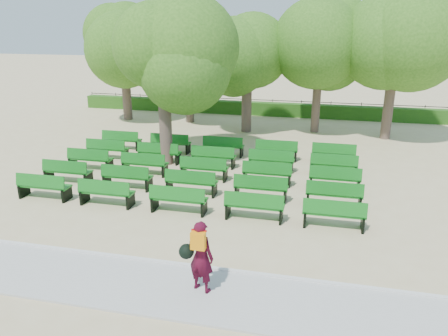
% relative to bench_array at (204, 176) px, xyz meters
% --- Properties ---
extents(ground, '(120.00, 120.00, 0.00)m').
position_rel_bench_array_xyz_m(ground, '(0.17, -0.59, -0.10)').
color(ground, tan).
extents(paving, '(30.00, 2.20, 0.06)m').
position_rel_bench_array_xyz_m(paving, '(0.17, -7.99, -0.07)').
color(paving, '#B2B3AE').
rests_on(paving, ground).
extents(curb, '(30.00, 0.12, 0.10)m').
position_rel_bench_array_xyz_m(curb, '(0.17, -6.84, -0.05)').
color(curb, silver).
rests_on(curb, ground).
extents(hedge, '(26.00, 0.70, 0.90)m').
position_rel_bench_array_xyz_m(hedge, '(0.17, 13.41, 0.35)').
color(hedge, '#285A17').
rests_on(hedge, ground).
extents(fence, '(26.00, 0.10, 1.02)m').
position_rel_bench_array_xyz_m(fence, '(0.17, 13.81, -0.10)').
color(fence, black).
rests_on(fence, ground).
extents(tree_line, '(21.80, 6.80, 7.04)m').
position_rel_bench_array_xyz_m(tree_line, '(0.17, 9.41, -0.10)').
color(tree_line, '#3D721E').
rests_on(tree_line, ground).
extents(bench_array, '(2.00, 0.63, 1.26)m').
position_rel_bench_array_xyz_m(bench_array, '(0.00, 0.00, 0.00)').
color(bench_array, '#126B19').
rests_on(bench_array, ground).
extents(tree_among, '(4.71, 4.71, 6.72)m').
position_rel_bench_array_xyz_m(tree_among, '(-2.25, 1.58, 4.46)').
color(tree_among, brown).
rests_on(tree_among, ground).
extents(person, '(0.92, 0.64, 1.86)m').
position_rel_bench_array_xyz_m(person, '(2.08, -7.84, 0.92)').
color(person, '#40091B').
rests_on(person, ground).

